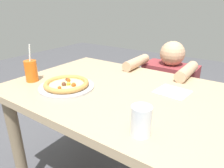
{
  "coord_description": "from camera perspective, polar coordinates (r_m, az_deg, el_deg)",
  "views": [
    {
      "loc": [
        0.54,
        -0.85,
        1.18
      ],
      "look_at": [
        -0.03,
        -0.02,
        0.78
      ],
      "focal_mm": 32.72,
      "sensor_mm": 36.0,
      "label": 1
    }
  ],
  "objects": [
    {
      "name": "pizza_near",
      "position": [
        1.13,
        -12.57,
        -0.26
      ],
      "size": [
        0.3,
        0.3,
        0.04
      ],
      "color": "#B7B7BC",
      "rests_on": "dining_table"
    },
    {
      "name": "drink_cup_colored",
      "position": [
        1.28,
        -21.66,
        3.45
      ],
      "size": [
        0.07,
        0.07,
        0.22
      ],
      "color": "orange",
      "rests_on": "dining_table"
    },
    {
      "name": "dining_table",
      "position": [
        1.15,
        2.05,
        -6.7
      ],
      "size": [
        1.22,
        0.84,
        0.75
      ],
      "color": "tan",
      "rests_on": "ground"
    },
    {
      "name": "diner_seated",
      "position": [
        1.74,
        14.99,
        -5.37
      ],
      "size": [
        0.43,
        0.53,
        0.92
      ],
      "color": "#333847",
      "rests_on": "ground"
    },
    {
      "name": "water_cup_clear",
      "position": [
        0.72,
        8.13,
        -10.04
      ],
      "size": [
        0.07,
        0.07,
        0.11
      ],
      "color": "silver",
      "rests_on": "dining_table"
    },
    {
      "name": "paper_napkin",
      "position": [
        1.11,
        16.54,
        -2.06
      ],
      "size": [
        0.18,
        0.16,
        0.0
      ],
      "primitive_type": "cube",
      "rotation": [
        0.0,
        0.0,
        -0.11
      ],
      "color": "white",
      "rests_on": "dining_table"
    }
  ]
}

